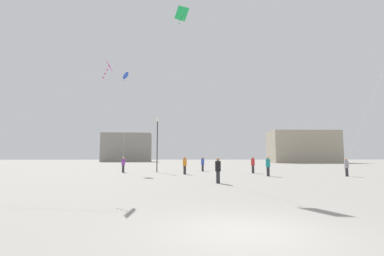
{
  "coord_description": "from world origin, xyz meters",
  "views": [
    {
      "loc": [
        -1.69,
        -6.78,
        1.83
      ],
      "look_at": [
        0.0,
        22.95,
        4.9
      ],
      "focal_mm": 25.73,
      "sensor_mm": 36.0,
      "label": 1
    }
  ],
  "objects_px": {
    "person_in_purple": "(123,164)",
    "kite_emerald_delta": "(183,16)",
    "person_in_teal": "(268,165)",
    "person_in_grey": "(347,166)",
    "kite_cobalt_diamond": "(125,76)",
    "building_centre_hall": "(303,147)",
    "person_in_blue": "(203,163)",
    "building_left_hall": "(127,147)",
    "person_in_red": "(253,164)",
    "kite_magenta_delta": "(107,68)",
    "person_in_black": "(218,169)",
    "person_in_orange": "(185,164)",
    "lamppost_east": "(157,137)"
  },
  "relations": [
    {
      "from": "person_in_teal",
      "to": "person_in_red",
      "type": "height_order",
      "value": "person_in_teal"
    },
    {
      "from": "person_in_grey",
      "to": "person_in_blue",
      "type": "bearing_deg",
      "value": -44.75
    },
    {
      "from": "person_in_grey",
      "to": "lamppost_east",
      "type": "distance_m",
      "value": 19.7
    },
    {
      "from": "person_in_blue",
      "to": "kite_cobalt_diamond",
      "type": "height_order",
      "value": "kite_cobalt_diamond"
    },
    {
      "from": "person_in_orange",
      "to": "building_centre_hall",
      "type": "distance_m",
      "value": 61.22
    },
    {
      "from": "kite_emerald_delta",
      "to": "building_centre_hall",
      "type": "xyz_separation_m",
      "value": [
        36.25,
        57.15,
        -8.3
      ]
    },
    {
      "from": "person_in_black",
      "to": "person_in_blue",
      "type": "bearing_deg",
      "value": 93.88
    },
    {
      "from": "person_in_purple",
      "to": "lamppost_east",
      "type": "relative_size",
      "value": 0.28
    },
    {
      "from": "kite_cobalt_diamond",
      "to": "kite_magenta_delta",
      "type": "bearing_deg",
      "value": -82.33
    },
    {
      "from": "person_in_red",
      "to": "building_left_hall",
      "type": "distance_m",
      "value": 72.85
    },
    {
      "from": "person_in_teal",
      "to": "person_in_purple",
      "type": "bearing_deg",
      "value": -36.28
    },
    {
      "from": "person_in_teal",
      "to": "person_in_black",
      "type": "relative_size",
      "value": 1.04
    },
    {
      "from": "person_in_blue",
      "to": "building_left_hall",
      "type": "xyz_separation_m",
      "value": [
        -20.55,
        63.92,
        3.95
      ]
    },
    {
      "from": "person_in_teal",
      "to": "person_in_red",
      "type": "bearing_deg",
      "value": -99.15
    },
    {
      "from": "person_in_teal",
      "to": "person_in_orange",
      "type": "distance_m",
      "value": 8.26
    },
    {
      "from": "person_in_purple",
      "to": "person_in_grey",
      "type": "height_order",
      "value": "person_in_purple"
    },
    {
      "from": "person_in_grey",
      "to": "kite_cobalt_diamond",
      "type": "xyz_separation_m",
      "value": [
        -22.15,
        9.81,
        11.04
      ]
    },
    {
      "from": "person_in_blue",
      "to": "person_in_grey",
      "type": "bearing_deg",
      "value": 125.45
    },
    {
      "from": "person_in_purple",
      "to": "kite_emerald_delta",
      "type": "height_order",
      "value": "kite_emerald_delta"
    },
    {
      "from": "person_in_black",
      "to": "building_left_hall",
      "type": "relative_size",
      "value": 0.1
    },
    {
      "from": "person_in_orange",
      "to": "building_centre_hall",
      "type": "bearing_deg",
      "value": 165.27
    },
    {
      "from": "person_in_blue",
      "to": "kite_emerald_delta",
      "type": "xyz_separation_m",
      "value": [
        -2.8,
        -13.12,
        11.89
      ]
    },
    {
      "from": "person_in_orange",
      "to": "person_in_grey",
      "type": "relative_size",
      "value": 1.09
    },
    {
      "from": "kite_magenta_delta",
      "to": "building_left_hall",
      "type": "relative_size",
      "value": 0.41
    },
    {
      "from": "kite_magenta_delta",
      "to": "person_in_orange",
      "type": "bearing_deg",
      "value": 69.34
    },
    {
      "from": "kite_emerald_delta",
      "to": "person_in_red",
      "type": "bearing_deg",
      "value": 48.62
    },
    {
      "from": "kite_magenta_delta",
      "to": "kite_emerald_delta",
      "type": "bearing_deg",
      "value": 49.88
    },
    {
      "from": "person_in_orange",
      "to": "person_in_red",
      "type": "bearing_deg",
      "value": 121.32
    },
    {
      "from": "person_in_purple",
      "to": "person_in_orange",
      "type": "height_order",
      "value": "person_in_orange"
    },
    {
      "from": "person_in_teal",
      "to": "person_in_grey",
      "type": "distance_m",
      "value": 7.17
    },
    {
      "from": "person_in_red",
      "to": "building_centre_hall",
      "type": "distance_m",
      "value": 56.01
    },
    {
      "from": "lamppost_east",
      "to": "building_centre_hall",
      "type": "bearing_deg",
      "value": 49.53
    },
    {
      "from": "person_in_orange",
      "to": "lamppost_east",
      "type": "height_order",
      "value": "lamppost_east"
    },
    {
      "from": "person_in_black",
      "to": "person_in_teal",
      "type": "bearing_deg",
      "value": 53.75
    },
    {
      "from": "building_centre_hall",
      "to": "person_in_grey",
      "type": "bearing_deg",
      "value": -111.56
    },
    {
      "from": "kite_emerald_delta",
      "to": "kite_magenta_delta",
      "type": "relative_size",
      "value": 1.75
    },
    {
      "from": "person_in_black",
      "to": "building_centre_hall",
      "type": "xyz_separation_m",
      "value": [
        33.83,
        59.06,
        3.61
      ]
    },
    {
      "from": "kite_magenta_delta",
      "to": "building_centre_hall",
      "type": "height_order",
      "value": "building_centre_hall"
    },
    {
      "from": "person_in_black",
      "to": "building_left_hall",
      "type": "distance_m",
      "value": 81.59
    },
    {
      "from": "person_in_teal",
      "to": "kite_emerald_delta",
      "type": "distance_m",
      "value": 15.0
    },
    {
      "from": "person_in_red",
      "to": "person_in_grey",
      "type": "bearing_deg",
      "value": -172.02
    },
    {
      "from": "person_in_orange",
      "to": "person_in_grey",
      "type": "height_order",
      "value": "person_in_orange"
    },
    {
      "from": "person_in_red",
      "to": "kite_emerald_delta",
      "type": "height_order",
      "value": "kite_emerald_delta"
    },
    {
      "from": "person_in_red",
      "to": "kite_magenta_delta",
      "type": "xyz_separation_m",
      "value": [
        -12.33,
        -14.23,
        5.87
      ]
    },
    {
      "from": "person_in_teal",
      "to": "kite_emerald_delta",
      "type": "height_order",
      "value": "kite_emerald_delta"
    },
    {
      "from": "person_in_purple",
      "to": "person_in_teal",
      "type": "xyz_separation_m",
      "value": [
        14.54,
        -6.92,
        0.04
      ]
    },
    {
      "from": "building_centre_hall",
      "to": "kite_magenta_delta",
      "type": "bearing_deg",
      "value": -123.1
    },
    {
      "from": "person_in_black",
      "to": "kite_emerald_delta",
      "type": "distance_m",
      "value": 12.31
    },
    {
      "from": "lamppost_east",
      "to": "building_left_hall",
      "type": "bearing_deg",
      "value": 102.96
    },
    {
      "from": "person_in_red",
      "to": "building_left_hall",
      "type": "xyz_separation_m",
      "value": [
        -25.65,
        68.07,
        3.93
      ]
    }
  ]
}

